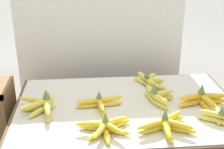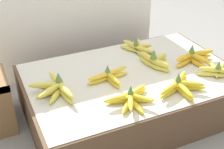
{
  "view_description": "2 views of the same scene",
  "coord_description": "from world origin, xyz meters",
  "px_view_note": "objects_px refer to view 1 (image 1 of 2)",
  "views": [
    {
      "loc": [
        -0.2,
        -1.36,
        0.98
      ],
      "look_at": [
        -0.08,
        -0.0,
        0.4
      ],
      "focal_mm": 50.0,
      "sensor_mm": 36.0,
      "label": 1
    },
    {
      "loc": [
        -0.69,
        -1.25,
        1.08
      ],
      "look_at": [
        -0.1,
        0.02,
        0.24
      ],
      "focal_mm": 50.0,
      "sensor_mm": 36.0,
      "label": 2
    }
  ],
  "objects_px": {
    "banana_bunch_front_midright": "(167,125)",
    "banana_bunch_middle_right": "(204,99)",
    "banana_bunch_front_midleft": "(105,127)",
    "banana_bunch_middle_midright": "(157,96)",
    "banana_bunch_middle_midleft": "(100,103)",
    "banana_bunch_front_right": "(222,117)",
    "banana_bunch_back_midright": "(150,81)",
    "banana_bunch_middle_left": "(42,104)"
  },
  "relations": [
    {
      "from": "banana_bunch_front_midright",
      "to": "banana_bunch_middle_right",
      "type": "relative_size",
      "value": 0.97
    },
    {
      "from": "banana_bunch_front_midleft",
      "to": "banana_bunch_front_midright",
      "type": "bearing_deg",
      "value": -2.17
    },
    {
      "from": "banana_bunch_middle_midright",
      "to": "banana_bunch_front_midleft",
      "type": "bearing_deg",
      "value": -137.85
    },
    {
      "from": "banana_bunch_front_midleft",
      "to": "banana_bunch_middle_midleft",
      "type": "xyz_separation_m",
      "value": [
        -0.01,
        0.22,
        0.0
      ]
    },
    {
      "from": "banana_bunch_front_midleft",
      "to": "banana_bunch_middle_midright",
      "type": "bearing_deg",
      "value": 42.15
    },
    {
      "from": "banana_bunch_front_midright",
      "to": "banana_bunch_front_right",
      "type": "height_order",
      "value": "same"
    },
    {
      "from": "banana_bunch_front_midleft",
      "to": "banana_bunch_back_midright",
      "type": "height_order",
      "value": "banana_bunch_back_midright"
    },
    {
      "from": "banana_bunch_middle_left",
      "to": "banana_bunch_middle_right",
      "type": "distance_m",
      "value": 0.79
    },
    {
      "from": "banana_bunch_middle_midleft",
      "to": "banana_bunch_back_midright",
      "type": "relative_size",
      "value": 1.03
    },
    {
      "from": "banana_bunch_front_midright",
      "to": "banana_bunch_middle_left",
      "type": "xyz_separation_m",
      "value": [
        -0.56,
        0.23,
        0.0
      ]
    },
    {
      "from": "banana_bunch_front_midleft",
      "to": "banana_bunch_middle_right",
      "type": "xyz_separation_m",
      "value": [
        0.5,
        0.2,
        0.01
      ]
    },
    {
      "from": "banana_bunch_front_midleft",
      "to": "banana_bunch_middle_right",
      "type": "relative_size",
      "value": 0.92
    },
    {
      "from": "banana_bunch_front_midleft",
      "to": "banana_bunch_middle_midright",
      "type": "distance_m",
      "value": 0.38
    },
    {
      "from": "banana_bunch_middle_midleft",
      "to": "banana_bunch_middle_right",
      "type": "distance_m",
      "value": 0.52
    },
    {
      "from": "banana_bunch_middle_left",
      "to": "banana_bunch_back_midright",
      "type": "relative_size",
      "value": 1.18
    },
    {
      "from": "banana_bunch_front_right",
      "to": "banana_bunch_middle_right",
      "type": "distance_m",
      "value": 0.16
    },
    {
      "from": "banana_bunch_back_midright",
      "to": "banana_bunch_front_right",
      "type": "bearing_deg",
      "value": -59.03
    },
    {
      "from": "banana_bunch_front_midleft",
      "to": "banana_bunch_back_midright",
      "type": "distance_m",
      "value": 0.53
    },
    {
      "from": "banana_bunch_middle_midright",
      "to": "banana_bunch_middle_left",
      "type": "bearing_deg",
      "value": -177.07
    },
    {
      "from": "banana_bunch_middle_midleft",
      "to": "banana_bunch_front_right",
      "type": "bearing_deg",
      "value": -18.61
    },
    {
      "from": "banana_bunch_front_right",
      "to": "banana_bunch_middle_midleft",
      "type": "xyz_separation_m",
      "value": [
        -0.54,
        0.18,
        -0.0
      ]
    },
    {
      "from": "banana_bunch_front_midleft",
      "to": "banana_bunch_front_midright",
      "type": "xyz_separation_m",
      "value": [
        0.27,
        -0.01,
        0.0
      ]
    },
    {
      "from": "banana_bunch_front_midleft",
      "to": "banana_bunch_middle_left",
      "type": "height_order",
      "value": "banana_bunch_middle_left"
    },
    {
      "from": "banana_bunch_front_right",
      "to": "banana_bunch_middle_left",
      "type": "bearing_deg",
      "value": 167.05
    },
    {
      "from": "banana_bunch_front_right",
      "to": "banana_bunch_middle_midright",
      "type": "distance_m",
      "value": 0.33
    },
    {
      "from": "banana_bunch_middle_midright",
      "to": "banana_bunch_middle_right",
      "type": "relative_size",
      "value": 0.78
    },
    {
      "from": "banana_bunch_front_right",
      "to": "banana_bunch_middle_right",
      "type": "height_order",
      "value": "banana_bunch_middle_right"
    },
    {
      "from": "banana_bunch_middle_right",
      "to": "banana_bunch_front_right",
      "type": "bearing_deg",
      "value": -80.29
    },
    {
      "from": "banana_bunch_middle_midleft",
      "to": "banana_bunch_middle_midright",
      "type": "xyz_separation_m",
      "value": [
        0.29,
        0.03,
        0.01
      ]
    },
    {
      "from": "banana_bunch_front_midleft",
      "to": "banana_bunch_front_right",
      "type": "distance_m",
      "value": 0.53
    },
    {
      "from": "banana_bunch_front_midright",
      "to": "banana_bunch_back_midright",
      "type": "xyz_separation_m",
      "value": [
        0.02,
        0.46,
        0.0
      ]
    },
    {
      "from": "banana_bunch_back_midright",
      "to": "banana_bunch_front_midleft",
      "type": "bearing_deg",
      "value": -122.12
    },
    {
      "from": "banana_bunch_back_midright",
      "to": "banana_bunch_middle_right",
      "type": "bearing_deg",
      "value": -48.81
    },
    {
      "from": "banana_bunch_middle_midleft",
      "to": "banana_bunch_middle_midright",
      "type": "distance_m",
      "value": 0.29
    },
    {
      "from": "banana_bunch_front_midleft",
      "to": "banana_bunch_middle_midright",
      "type": "relative_size",
      "value": 1.18
    },
    {
      "from": "banana_bunch_front_midleft",
      "to": "banana_bunch_front_right",
      "type": "height_order",
      "value": "banana_bunch_front_right"
    },
    {
      "from": "banana_bunch_middle_right",
      "to": "banana_bunch_front_midright",
      "type": "bearing_deg",
      "value": -138.92
    },
    {
      "from": "banana_bunch_front_midleft",
      "to": "banana_bunch_front_midright",
      "type": "height_order",
      "value": "banana_bunch_front_midright"
    },
    {
      "from": "banana_bunch_front_midright",
      "to": "banana_bunch_middle_left",
      "type": "height_order",
      "value": "banana_bunch_middle_left"
    },
    {
      "from": "banana_bunch_middle_midleft",
      "to": "banana_bunch_front_midleft",
      "type": "bearing_deg",
      "value": -86.78
    },
    {
      "from": "banana_bunch_front_midleft",
      "to": "banana_bunch_middle_right",
      "type": "height_order",
      "value": "banana_bunch_middle_right"
    },
    {
      "from": "banana_bunch_middle_midright",
      "to": "banana_bunch_back_midright",
      "type": "bearing_deg",
      "value": 89.34
    }
  ]
}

